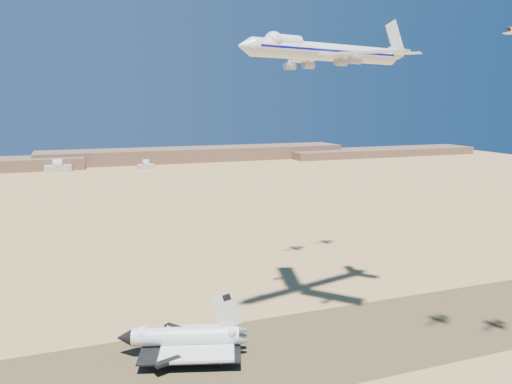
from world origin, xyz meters
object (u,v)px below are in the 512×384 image
object	(u,v)px
crew_a	(218,356)
chase_jet_d	(308,55)
shuttle	(185,338)
crew_b	(221,364)
carrier_747	(323,52)
chase_jet_e	(344,61)
crew_c	(222,360)

from	to	relation	value
crew_a	chase_jet_d	world-z (taller)	chase_jet_d
shuttle	crew_b	xyz separation A→B (m)	(8.67, -11.36, -4.51)
carrier_747	chase_jet_e	xyz separation A→B (m)	(42.35, 60.05, 2.82)
crew_b	chase_jet_d	bearing A→B (deg)	-63.16
crew_c	chase_jet_d	world-z (taller)	chase_jet_d
crew_c	chase_jet_e	xyz separation A→B (m)	(83.20, 75.46, 98.05)
shuttle	crew_a	xyz separation A→B (m)	(9.32, -6.26, -4.56)
chase_jet_e	chase_jet_d	bearing A→B (deg)	-169.83
chase_jet_d	carrier_747	bearing A→B (deg)	-124.09
crew_c	chase_jet_e	size ratio (longest dim) A/B	0.12
chase_jet_d	chase_jet_e	xyz separation A→B (m)	(21.95, 6.47, -1.48)
crew_a	crew_b	bearing A→B (deg)	158.99
shuttle	crew_c	world-z (taller)	shuttle
carrier_747	crew_c	xyz separation A→B (m)	(-40.85, -15.41, -95.24)
crew_b	chase_jet_e	xyz separation A→B (m)	(84.04, 77.73, 98.00)
chase_jet_d	crew_b	bearing A→B (deg)	-144.31
carrier_747	chase_jet_e	size ratio (longest dim) A/B	5.27
crew_c	crew_b	bearing A→B (deg)	114.89
chase_jet_d	crew_a	bearing A→B (deg)	-146.13
crew_b	chase_jet_d	world-z (taller)	chase_jet_d
carrier_747	crew_b	bearing A→B (deg)	-170.90
crew_a	chase_jet_e	size ratio (longest dim) A/B	0.12
carrier_747	crew_c	world-z (taller)	carrier_747
shuttle	crew_b	distance (m)	14.98
chase_jet_e	crew_c	bearing A→B (deg)	-144.05
shuttle	chase_jet_e	distance (m)	147.45
shuttle	carrier_747	world-z (taller)	carrier_747
carrier_747	chase_jet_e	distance (m)	73.53
crew_c	crew_a	bearing A→B (deg)	-40.80
carrier_747	chase_jet_e	world-z (taller)	carrier_747
shuttle	carrier_747	size ratio (longest dim) A/B	0.57
chase_jet_e	crew_b	bearing A→B (deg)	-143.49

